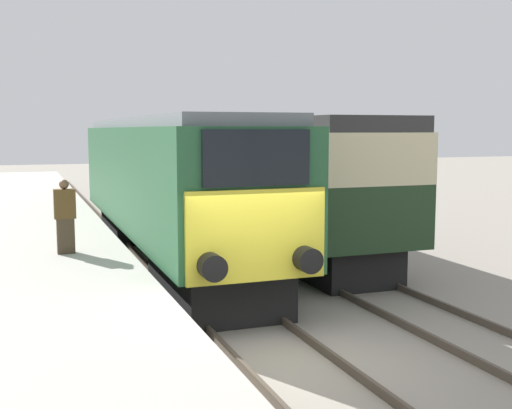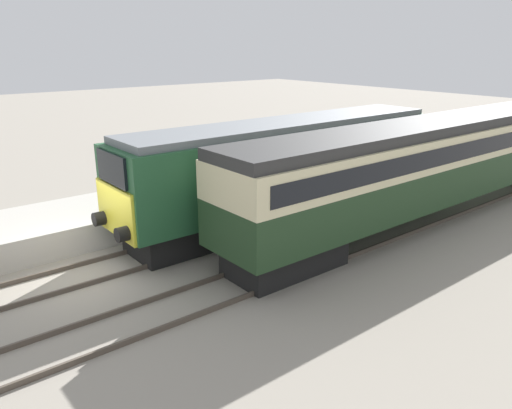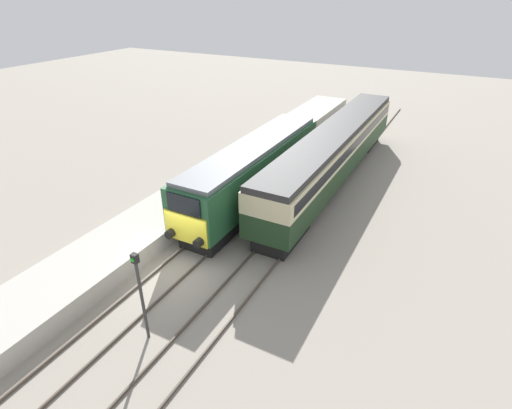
% 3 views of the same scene
% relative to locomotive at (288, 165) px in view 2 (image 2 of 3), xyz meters
% --- Properties ---
extents(ground_plane, '(120.00, 120.00, 0.00)m').
position_rel_locomotive_xyz_m(ground_plane, '(0.00, -8.02, -2.16)').
color(ground_plane, gray).
extents(platform_left, '(3.50, 50.00, 0.96)m').
position_rel_locomotive_xyz_m(platform_left, '(-3.30, -0.02, -1.68)').
color(platform_left, '#B7B2A8').
rests_on(platform_left, ground_plane).
extents(rails_near_track, '(1.51, 60.00, 0.14)m').
position_rel_locomotive_xyz_m(rails_near_track, '(0.00, -3.02, -2.09)').
color(rails_near_track, '#4C4238').
rests_on(rails_near_track, ground_plane).
extents(rails_far_track, '(1.50, 60.00, 0.14)m').
position_rel_locomotive_xyz_m(rails_far_track, '(3.40, -3.02, -2.09)').
color(rails_far_track, '#4C4238').
rests_on(rails_far_track, ground_plane).
extents(locomotive, '(2.70, 14.35, 3.86)m').
position_rel_locomotive_xyz_m(locomotive, '(0.00, 0.00, 0.00)').
color(locomotive, black).
rests_on(locomotive, ground_plane).
extents(passenger_carriage, '(2.75, 21.17, 3.86)m').
position_rel_locomotive_xyz_m(passenger_carriage, '(3.40, 5.24, 0.21)').
color(passenger_carriage, black).
rests_on(passenger_carriage, ground_plane).
extents(person_on_platform, '(0.44, 0.26, 1.57)m').
position_rel_locomotive_xyz_m(person_on_platform, '(-2.86, -3.03, -0.43)').
color(person_on_platform, '#473828').
rests_on(person_on_platform, platform_left).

